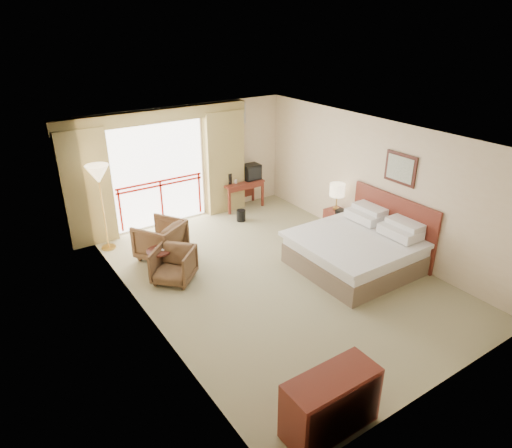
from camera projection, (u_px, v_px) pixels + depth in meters
floor at (276, 276)px, 8.70m from camera, size 7.00×7.00×0.00m
ceiling at (279, 136)px, 7.57m from camera, size 7.00×7.00×0.00m
wall_back at (190, 163)px, 10.78m from camera, size 5.00×0.00×5.00m
wall_front at (449, 305)px, 5.49m from camera, size 5.00×0.00×5.00m
wall_left at (143, 246)px, 6.87m from camera, size 0.00×7.00×7.00m
wall_right at (375, 184)px, 9.40m from camera, size 0.00×7.00×7.00m
balcony_door at (159, 175)px, 10.42m from camera, size 2.40×0.00×2.40m
balcony_railing at (161, 191)px, 10.57m from camera, size 2.09×0.03×1.02m
curtain_left at (87, 188)px, 9.47m from camera, size 1.00×0.26×2.50m
curtain_right at (224, 162)px, 11.13m from camera, size 1.00×0.26×2.50m
valance at (155, 116)px, 9.78m from camera, size 4.40×0.22×0.28m
hvac_vent at (237, 114)px, 10.99m from camera, size 0.50×0.04×0.50m
bed at (357, 250)px, 8.84m from camera, size 2.13×2.06×0.97m
headboard at (392, 226)px, 9.22m from camera, size 0.06×2.10×1.30m
framed_art at (400, 169)px, 8.72m from camera, size 0.04×0.72×0.60m
nightstand at (336, 222)px, 10.23m from camera, size 0.41×0.49×0.58m
table_lamp at (337, 190)px, 9.95m from camera, size 0.33×0.33×0.59m
phone at (341, 211)px, 9.95m from camera, size 0.22×0.19×0.09m
desk at (241, 187)px, 11.61m from camera, size 1.08×0.52×0.71m
tv at (251, 172)px, 11.58m from camera, size 0.43×0.34×0.39m
coffee_maker at (229, 179)px, 11.28m from camera, size 0.17×0.17×0.28m
cup at (236, 181)px, 11.35m from camera, size 0.07×0.07×0.10m
wastebasket at (241, 215)px, 10.96m from camera, size 0.27×0.27×0.27m
armchair_far at (162, 257)px, 9.38m from camera, size 1.15×1.16×0.78m
armchair_near at (175, 280)px, 8.54m from camera, size 1.01×1.01×0.66m
side_table at (160, 258)px, 8.61m from camera, size 0.47×0.47×0.51m
book at (159, 250)px, 8.55m from camera, size 0.22×0.25×0.02m
floor_lamp at (98, 178)px, 9.07m from camera, size 0.47×0.47×1.84m
dresser at (331, 403)px, 5.33m from camera, size 1.18×0.50×0.78m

